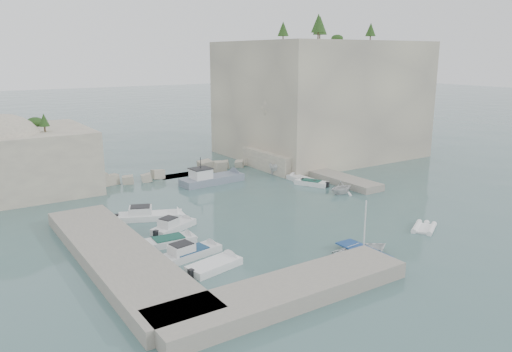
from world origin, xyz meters
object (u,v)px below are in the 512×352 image
tender_east_b (311,185)px  rowboat (363,256)px  motorboat_a (151,219)px  motorboat_e (214,269)px  motorboat_d (190,257)px  inflatable_dinghy (424,230)px  motorboat_c (169,244)px  tender_east_c (302,182)px  tender_east_a (341,194)px  motorboat_b (174,230)px  tender_east_d (287,174)px  work_boat (212,183)px

tender_east_b → rowboat: bearing=124.2°
motorboat_a → motorboat_e: size_ratio=1.46×
motorboat_d → inflatable_dinghy: size_ratio=1.66×
motorboat_e → inflatable_dinghy: size_ratio=1.34×
motorboat_c → rowboat: 15.71m
motorboat_c → motorboat_a: bearing=83.3°
tender_east_b → tender_east_c: same height
tender_east_a → inflatable_dinghy: bearing=169.0°
motorboat_b → tender_east_a: bearing=-22.8°
tender_east_d → work_boat: size_ratio=0.56×
rowboat → motorboat_a: bearing=30.5°
motorboat_a → motorboat_e: motorboat_a is taller
tender_east_c → motorboat_a: bearing=97.1°
motorboat_a → tender_east_c: 21.11m
motorboat_b → tender_east_d: size_ratio=1.00×
tender_east_b → tender_east_c: size_ratio=0.90×
motorboat_c → motorboat_d: size_ratio=0.86×
motorboat_e → tender_east_d: (22.12, 20.51, 0.00)m
motorboat_b → motorboat_c: 3.51m
inflatable_dinghy → tender_east_d: tender_east_d is taller
inflatable_dinghy → tender_east_a: tender_east_a is taller
rowboat → work_boat: work_boat is taller
motorboat_e → tender_east_b: bearing=22.3°
motorboat_a → work_boat: bearing=60.3°
motorboat_d → inflatable_dinghy: motorboat_d is taller
rowboat → tender_east_c: 23.26m
motorboat_c → motorboat_d: bearing=-81.6°
inflatable_dinghy → tender_east_b: size_ratio=0.79×
motorboat_a → motorboat_d: 10.39m
motorboat_d → motorboat_e: (0.48, -2.97, 0.00)m
inflatable_dinghy → tender_east_d: size_ratio=0.70×
inflatable_dinghy → tender_east_c: size_ratio=0.71×
motorboat_d → tender_east_b: (21.71, 11.56, 0.00)m
tender_east_d → work_boat: (-10.30, 1.44, 0.00)m
inflatable_dinghy → rowboat: bearing=159.0°
rowboat → tender_east_c: bearing=-26.8°
motorboat_c → tender_east_c: bearing=27.8°
work_boat → tender_east_b: bearing=-41.9°
rowboat → tender_east_c: rowboat is taller
tender_east_b → tender_east_d: size_ratio=0.88×
motorboat_e → tender_east_d: tender_east_d is taller
rowboat → tender_east_b: 21.54m
motorboat_b → tender_east_c: bearing=-4.9°
motorboat_a → motorboat_e: 13.33m
motorboat_a → tender_east_b: (20.79, 1.22, 0.00)m
inflatable_dinghy → motorboat_e: bearing=141.9°
motorboat_b → rowboat: bearing=-78.7°
inflatable_dinghy → tender_east_a: bearing=51.7°
motorboat_e → tender_east_c: 26.92m
motorboat_e → work_boat: bearing=49.6°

